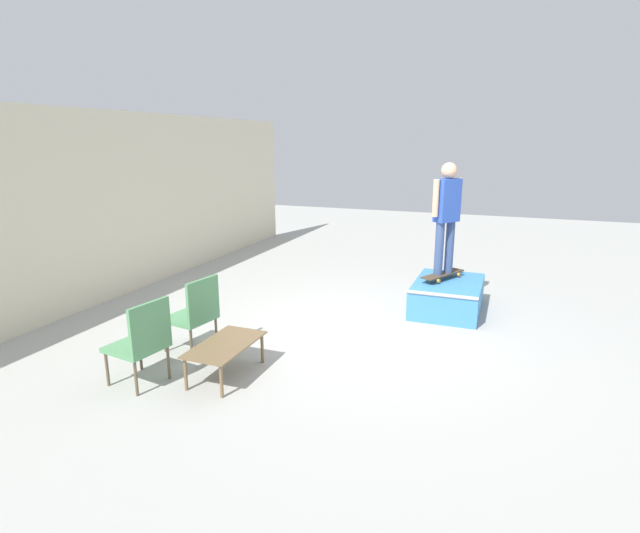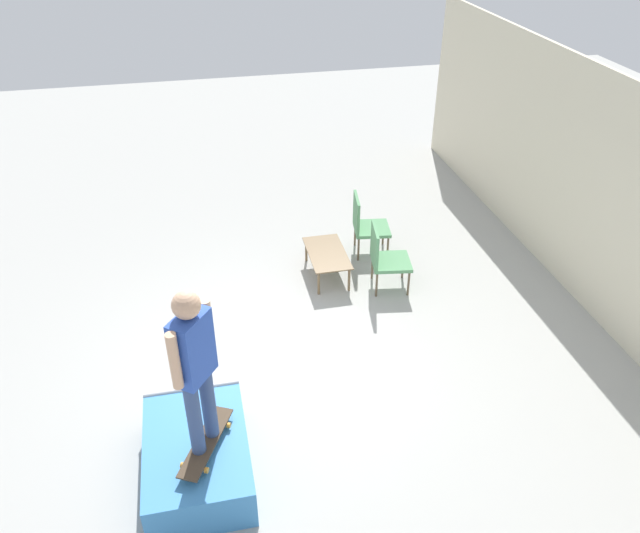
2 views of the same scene
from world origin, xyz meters
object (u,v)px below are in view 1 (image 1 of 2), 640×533
Objects in this scene: skateboard_on_ramp at (443,274)px; skate_ramp_box at (448,296)px; person_skater at (447,210)px; coffee_table at (225,347)px; patio_chair_left at (142,340)px; patio_chair_right at (195,311)px.

skate_ramp_box is at bearing -110.25° from skateboard_on_ramp.
skate_ramp_box is at bearing -100.20° from person_skater.
skateboard_on_ramp is at bearing -30.12° from coffee_table.
skateboard_on_ramp is 0.93× the size of patio_chair_left.
skateboard_on_ramp is 0.52× the size of person_skater.
patio_chair_right is at bearing -171.58° from patio_chair_left.
skateboard_on_ramp is 1.00m from person_skater.
skate_ramp_box is 1.66× the size of skateboard_on_ramp.
coffee_table is 0.87m from patio_chair_left.
skate_ramp_box is 0.86× the size of person_skater.
skate_ramp_box is at bearing -32.40° from coffee_table.
skate_ramp_box is 1.32m from person_skater.
patio_chair_right is (0.95, 0.00, 0.00)m from patio_chair_left.
patio_chair_right is (-2.79, 2.59, -1.02)m from person_skater.
patio_chair_right is at bearing 163.71° from skateboard_on_ramp.
person_skater is at bearing 116.52° from skateboard_on_ramp.
coffee_table is 1.05× the size of patio_chair_right.
skate_ramp_box is 1.54× the size of patio_chair_right.
coffee_table is at bearing 176.39° from skateboard_on_ramp.
coffee_table is 1.05× the size of patio_chair_left.
coffee_table is at bearing 65.47° from patio_chair_right.
skate_ramp_box is at bearing 151.83° from patio_chair_left.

